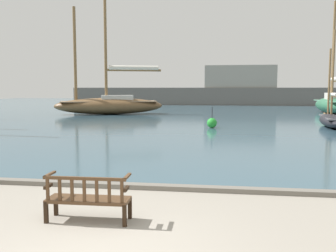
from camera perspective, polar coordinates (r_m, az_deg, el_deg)
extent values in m
cube|color=#385666|center=(49.44, 6.02, 2.81)|extent=(100.00, 80.00, 0.08)
cube|color=slate|center=(9.72, -3.40, -9.19)|extent=(40.00, 0.30, 0.12)
cube|color=black|center=(8.06, -16.71, -11.47)|extent=(0.07, 0.07, 0.42)
cube|color=black|center=(7.60, -5.83, -12.33)|extent=(0.07, 0.07, 0.42)
cube|color=black|center=(7.67, -18.09, -12.41)|extent=(0.07, 0.07, 0.42)
cube|color=black|center=(7.18, -6.65, -13.42)|extent=(0.07, 0.07, 0.42)
cube|color=#4C331E|center=(7.53, -12.02, -10.92)|extent=(1.61, 0.55, 0.06)
cube|color=#4C331E|center=(7.21, -12.68, -7.82)|extent=(1.60, 0.08, 0.06)
cube|color=#4C331E|center=(7.53, -17.87, -9.21)|extent=(0.06, 0.04, 0.41)
cube|color=#4C331E|center=(7.44, -16.17, -9.35)|extent=(0.06, 0.04, 0.41)
cube|color=#4C331E|center=(7.35, -14.42, -9.49)|extent=(0.06, 0.04, 0.41)
cube|color=#4C331E|center=(7.27, -12.63, -9.62)|extent=(0.06, 0.04, 0.41)
cube|color=#4C331E|center=(7.19, -10.81, -9.75)|extent=(0.06, 0.04, 0.41)
cube|color=#4C331E|center=(7.12, -8.94, -9.87)|extent=(0.06, 0.04, 0.41)
cube|color=#4C331E|center=(7.06, -7.04, -9.98)|extent=(0.06, 0.04, 0.41)
cube|color=black|center=(7.66, -17.81, -8.73)|extent=(0.07, 0.30, 0.06)
cube|color=#4C331E|center=(7.69, -17.57, -7.02)|extent=(0.07, 0.47, 0.04)
cube|color=black|center=(7.17, -6.39, -9.49)|extent=(0.07, 0.30, 0.06)
cube|color=#4C331E|center=(7.20, -6.25, -7.65)|extent=(0.07, 0.47, 0.04)
ellipsoid|color=#2D6647|center=(40.93, 23.64, 2.89)|extent=(2.50, 8.65, 1.55)
cube|color=#5B9375|center=(40.92, 23.67, 3.49)|extent=(1.89, 7.61, 0.08)
cube|color=beige|center=(40.28, 23.93, 4.08)|extent=(1.34, 1.80, 0.80)
cylinder|color=brown|center=(41.27, 23.87, 10.35)|extent=(0.24, 0.24, 9.77)
ellipsoid|color=brown|center=(36.40, -8.95, 3.03)|extent=(10.61, 5.89, 1.58)
cube|color=#997A5B|center=(36.38, -8.96, 3.71)|extent=(9.22, 4.85, 0.08)
cube|color=beige|center=(36.40, -7.75, 4.23)|extent=(3.32, 2.38, 0.56)
cylinder|color=brown|center=(36.58, -9.51, 12.14)|extent=(0.27, 0.27, 10.66)
cylinder|color=brown|center=(36.54, -5.24, 8.47)|extent=(5.08, 1.91, 0.22)
cylinder|color=silver|center=(36.55, -5.25, 8.81)|extent=(4.65, 1.95, 0.44)
cylinder|color=brown|center=(36.54, -13.99, 10.53)|extent=(0.27, 0.27, 8.72)
ellipsoid|color=black|center=(26.39, 23.62, 0.76)|extent=(2.00, 5.58, 0.80)
cube|color=#4C4C51|center=(26.38, 23.64, 1.23)|extent=(1.59, 4.89, 0.08)
cylinder|color=brown|center=(26.46, 23.84, 7.33)|extent=(0.13, 0.13, 5.54)
cylinder|color=brown|center=(25.47, 24.03, 4.17)|extent=(0.36, 1.97, 0.11)
cylinder|color=silver|center=(25.47, 24.04, 4.41)|extent=(0.43, 1.79, 0.21)
cylinder|color=brown|center=(27.93, 23.36, 6.18)|extent=(0.13, 0.13, 4.50)
cylinder|color=brown|center=(29.50, 22.78, 1.74)|extent=(0.22, 0.88, 0.11)
sphere|color=green|center=(23.68, 6.71, 0.47)|extent=(0.63, 0.63, 0.63)
cylinder|color=#2D2D33|center=(23.63, 6.73, 2.07)|extent=(0.06, 0.06, 0.70)
cube|color=#66605B|center=(56.51, 6.32, 4.48)|extent=(41.69, 2.40, 2.66)
cube|color=gray|center=(56.55, 10.95, 7.41)|extent=(10.34, 2.00, 3.26)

